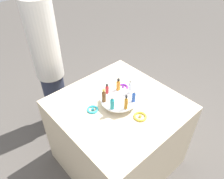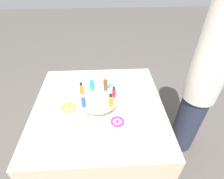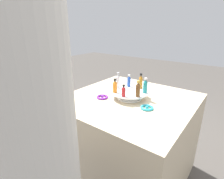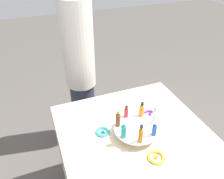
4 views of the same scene
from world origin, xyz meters
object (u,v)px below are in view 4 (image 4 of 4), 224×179
object	(u,v)px
bottle_teal	(124,130)
ribbon_bow_teal	(103,132)
ribbon_bow_gold	(156,157)
bottle_brown	(118,119)
bottle_clear	(154,116)
display_stand	(136,130)
bottle_orange	(142,110)
bottle_amber	(141,134)
bottle_blue	(154,129)
ribbon_bow_purple	(150,114)
bottle_red	(126,112)
person_figure	(80,70)

from	to	relation	value
bottle_teal	ribbon_bow_teal	world-z (taller)	bottle_teal
bottle_teal	ribbon_bow_gold	size ratio (longest dim) A/B	1.16
bottle_brown	ribbon_bow_gold	distance (m)	0.33
bottle_clear	display_stand	bearing A→B (deg)	-3.18
bottle_orange	bottle_clear	distance (m)	0.11
bottle_teal	bottle_amber	distance (m)	0.11
display_stand	bottle_brown	distance (m)	0.15
bottle_amber	ribbon_bow_gold	bearing A→B (deg)	118.97
bottle_teal	bottle_blue	bearing A→B (deg)	163.97
ribbon_bow_gold	ribbon_bow_purple	size ratio (longest dim) A/B	1.10
bottle_clear	bottle_amber	bearing A→B (deg)	35.39
bottle_orange	ribbon_bow_teal	distance (m)	0.30
bottle_amber	bottle_red	bearing A→B (deg)	-93.18
display_stand	bottle_brown	size ratio (longest dim) A/B	2.38
ribbon_bow_teal	ribbon_bow_purple	bearing A→B (deg)	-173.79
bottle_brown	bottle_amber	size ratio (longest dim) A/B	0.96
bottle_teal	person_figure	xyz separation A→B (m)	(0.04, -0.93, -0.07)
bottle_blue	ribbon_bow_purple	bearing A→B (deg)	-115.30
person_figure	bottle_red	bearing A→B (deg)	0.03
bottle_brown	person_figure	xyz separation A→B (m)	(0.05, -0.82, -0.07)
bottle_clear	person_figure	bearing A→B (deg)	-72.77
display_stand	person_figure	world-z (taller)	person_figure
ribbon_bow_purple	ribbon_bow_teal	distance (m)	0.39
bottle_amber	ribbon_bow_teal	bearing A→B (deg)	-50.58
bottle_orange	ribbon_bow_gold	world-z (taller)	bottle_orange
bottle_brown	ribbon_bow_gold	xyz separation A→B (m)	(-0.13, 0.28, -0.11)
bottle_teal	bottle_brown	bearing A→B (deg)	-93.18
bottle_blue	ribbon_bow_purple	distance (m)	0.27
bottle_clear	ribbon_bow_gold	bearing A→B (deg)	65.55
bottle_amber	bottle_blue	distance (m)	0.11
bottle_red	bottle_teal	xyz separation A→B (m)	(0.09, 0.17, 0.01)
bottle_orange	ribbon_bow_teal	bearing A→B (deg)	0.21
bottle_amber	person_figure	bearing A→B (deg)	-83.14
bottle_blue	ribbon_bow_teal	bearing A→B (deg)	-34.59
bottle_orange	ribbon_bow_purple	xyz separation A→B (m)	(-0.10, -0.04, -0.10)
ribbon_bow_gold	bottle_blue	bearing A→B (deg)	-110.85
bottle_clear	ribbon_bow_teal	bearing A→B (deg)	-16.53
ribbon_bow_purple	person_figure	distance (m)	0.82
display_stand	bottle_blue	bearing A→B (deg)	125.39
bottle_brown	ribbon_bow_purple	distance (m)	0.32
bottle_brown	ribbon_bow_gold	size ratio (longest dim) A/B	1.19
bottle_brown	display_stand	bearing A→B (deg)	151.11
bottle_clear	ribbon_bow_gold	distance (m)	0.26
display_stand	ribbon_bow_gold	bearing A→B (deg)	96.21
ribbon_bow_gold	bottle_red	bearing A→B (deg)	-82.57
bottle_blue	bottle_clear	bearing A→B (deg)	-118.89
bottle_brown	ribbon_bow_purple	bearing A→B (deg)	-165.76
bottle_orange	bottle_amber	distance (m)	0.24
bottle_orange	person_figure	distance (m)	0.83
bottle_teal	person_figure	size ratio (longest dim) A/B	0.07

